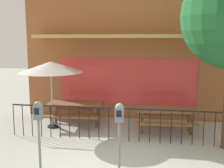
{
  "coord_description": "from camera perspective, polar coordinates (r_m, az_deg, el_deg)",
  "views": [
    {
      "loc": [
        0.97,
        -5.56,
        2.88
      ],
      "look_at": [
        -0.26,
        2.37,
        1.58
      ],
      "focal_mm": 44.57,
      "sensor_mm": 36.0,
      "label": 1
    }
  ],
  "objects": [
    {
      "name": "patio_umbrella",
      "position": [
        9.11,
        -12.42,
        3.37
      ],
      "size": [
        2.02,
        2.02,
        2.17
      ],
      "color": "black",
      "rests_on": "ground"
    },
    {
      "name": "parking_meter_far",
      "position": [
        5.79,
        1.52,
        -7.45
      ],
      "size": [
        0.18,
        0.17,
        1.58
      ],
      "color": "slate",
      "rests_on": "ground"
    },
    {
      "name": "pub_storefront",
      "position": [
        10.2,
        3.37,
        5.76
      ],
      "size": [
        7.6,
        1.35,
        4.52
      ],
      "color": "#572E20",
      "rests_on": "ground"
    },
    {
      "name": "picnic_table_right",
      "position": [
        8.78,
        11.05,
        -5.95
      ],
      "size": [
        1.87,
        1.45,
        0.79
      ],
      "color": "brown",
      "rests_on": "ground"
    },
    {
      "name": "picnic_table_left",
      "position": [
        9.42,
        -7.5,
        -4.81
      ],
      "size": [
        1.88,
        1.47,
        0.79
      ],
      "color": "brown",
      "rests_on": "ground"
    },
    {
      "name": "parking_meter_near",
      "position": [
        6.3,
        -14.89,
        -6.59
      ],
      "size": [
        0.18,
        0.17,
        1.55
      ],
      "color": "slate",
      "rests_on": "ground"
    },
    {
      "name": "patio_fence_front",
      "position": [
        7.91,
        1.42,
        -7.08
      ],
      "size": [
        6.41,
        0.04,
        0.97
      ],
      "color": "black",
      "rests_on": "ground"
    }
  ]
}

